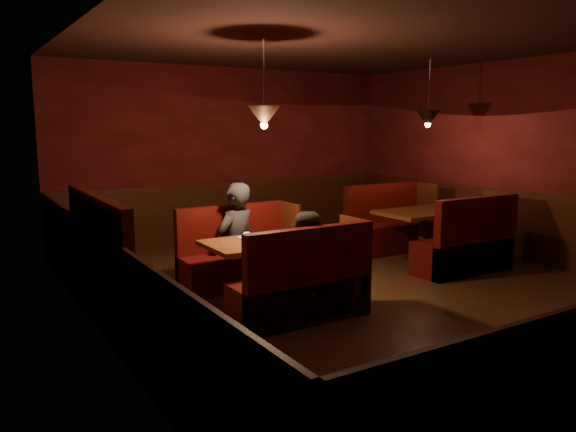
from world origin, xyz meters
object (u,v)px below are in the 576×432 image
main_bench_far (237,260)px  main_bench_near (304,291)px  second_bench_far (388,230)px  second_bench_near (468,248)px  main_table (266,254)px  diner_a (236,221)px  second_table (424,224)px  diner_b (311,248)px

main_bench_far → main_bench_near: same height
second_bench_far → second_bench_near: (0.00, -1.57, 0.00)m
main_bench_near → second_bench_near: (2.89, 0.43, 0.02)m
main_table → second_bench_far: (2.90, 1.25, -0.21)m
main_table → main_bench_near: 0.78m
main_bench_near → diner_a: size_ratio=0.89×
second_bench_near → main_table: bearing=173.7°
main_bench_far → second_bench_far: (2.89, 0.51, 0.02)m
second_bench_far → diner_a: 3.03m
main_bench_far → second_table: (2.86, -0.28, 0.24)m
diner_b → second_bench_far: bearing=40.3°
second_table → second_bench_far: bearing=87.8°
main_bench_near → diner_a: diner_a is taller
diner_a → diner_b: diner_a is taller
main_table → diner_b: diner_b is taller
second_bench_far → diner_a: size_ratio=0.89×
main_table → diner_a: bearing=92.6°
main_table → diner_a: 0.74m
second_bench_near → second_bench_far: bearing=90.0°
second_table → second_bench_near: 0.82m
main_bench_far → diner_b: size_ratio=1.00×
diner_a → main_table: bearing=71.8°
main_bench_far → diner_b: bearing=-85.1°
diner_a → diner_b: 1.40m
main_bench_far → main_bench_near: bearing=-90.0°
second_table → second_bench_far: second_bench_far is taller
second_bench_far → second_bench_near: 1.57m
second_bench_far → diner_a: (-2.94, -0.57, 0.49)m
main_table → second_table: 2.91m
second_table → second_bench_near: size_ratio=0.90×
main_bench_far → second_bench_near: second_bench_near is taller
main_bench_near → second_table: 3.12m
second_table → diner_a: diner_a is taller
main_bench_near → second_table: size_ratio=1.10×
main_bench_far → second_bench_far: 2.93m
second_bench_near → diner_a: diner_a is taller
main_bench_near → diner_a: (-0.05, 1.44, 0.50)m
main_table → diner_b: 0.73m
main_bench_near → diner_b: 0.43m
main_table → second_bench_far: size_ratio=0.90×
main_bench_far → main_bench_near: (0.00, -1.50, 0.00)m
diner_a → main_bench_far: bearing=-149.3°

